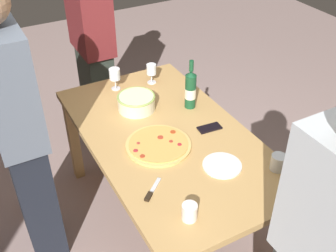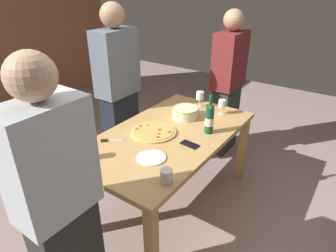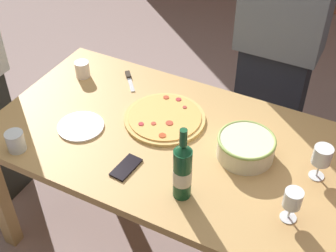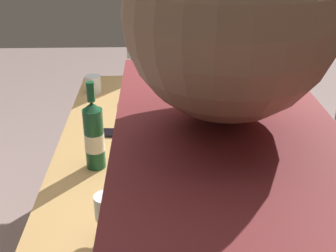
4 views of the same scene
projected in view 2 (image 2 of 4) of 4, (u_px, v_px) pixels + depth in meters
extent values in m
plane|color=gray|center=(168.00, 202.00, 2.78)|extent=(8.00, 8.00, 0.00)
cube|color=tan|center=(168.00, 135.00, 2.45)|extent=(1.60, 0.90, 0.04)
cube|color=tan|center=(152.00, 249.00, 1.87)|extent=(0.07, 0.07, 0.71)
cube|color=tan|center=(242.00, 149.00, 2.96)|extent=(0.07, 0.07, 0.71)
cube|color=tan|center=(72.00, 201.00, 2.28)|extent=(0.07, 0.07, 0.71)
cube|color=tan|center=(177.00, 129.00, 3.36)|extent=(0.07, 0.07, 0.71)
cylinder|color=#E4B766|center=(154.00, 132.00, 2.44)|extent=(0.38, 0.38, 0.02)
cylinder|color=#ECA750|center=(153.00, 131.00, 2.43)|extent=(0.34, 0.34, 0.01)
cylinder|color=#AA2C2F|center=(140.00, 126.00, 2.50)|extent=(0.03, 0.03, 0.00)
cylinder|color=#AD3827|center=(159.00, 134.00, 2.38)|extent=(0.02, 0.02, 0.00)
cylinder|color=#AC3920|center=(137.00, 129.00, 2.45)|extent=(0.03, 0.03, 0.00)
cylinder|color=#B03D1A|center=(169.00, 132.00, 2.41)|extent=(0.03, 0.03, 0.00)
cylinder|color=#AF272C|center=(158.00, 137.00, 2.33)|extent=(0.02, 0.02, 0.00)
cylinder|color=#A73930|center=(148.00, 125.00, 2.52)|extent=(0.02, 0.02, 0.00)
cylinder|color=#B03B25|center=(160.00, 130.00, 2.44)|extent=(0.03, 0.03, 0.00)
cylinder|color=beige|center=(186.00, 113.00, 2.69)|extent=(0.24, 0.24, 0.09)
torus|color=#9BBA5A|center=(186.00, 108.00, 2.67)|extent=(0.25, 0.25, 0.01)
cylinder|color=#154A29|center=(209.00, 120.00, 2.39)|extent=(0.07, 0.07, 0.23)
cone|color=#154A29|center=(210.00, 106.00, 2.34)|extent=(0.07, 0.07, 0.03)
cylinder|color=#154A29|center=(211.00, 99.00, 2.31)|extent=(0.03, 0.03, 0.07)
cylinder|color=#ECE6C7|center=(209.00, 121.00, 2.40)|extent=(0.07, 0.07, 0.07)
cylinder|color=white|center=(199.00, 106.00, 2.94)|extent=(0.06, 0.06, 0.00)
cylinder|color=white|center=(200.00, 103.00, 2.93)|extent=(0.01, 0.01, 0.07)
cylinder|color=white|center=(200.00, 95.00, 2.89)|extent=(0.08, 0.08, 0.08)
cylinder|color=maroon|center=(200.00, 98.00, 2.90)|extent=(0.06, 0.06, 0.03)
cylinder|color=white|center=(221.00, 114.00, 2.78)|extent=(0.06, 0.06, 0.00)
cylinder|color=white|center=(221.00, 110.00, 2.76)|extent=(0.01, 0.01, 0.07)
cylinder|color=white|center=(222.00, 104.00, 2.73)|extent=(0.07, 0.07, 0.07)
cylinder|color=maroon|center=(222.00, 106.00, 2.74)|extent=(0.06, 0.06, 0.03)
cylinder|color=white|center=(166.00, 176.00, 1.83)|extent=(0.08, 0.08, 0.09)
cylinder|color=white|center=(93.00, 153.00, 2.08)|extent=(0.07, 0.07, 0.09)
cylinder|color=white|center=(151.00, 158.00, 2.09)|extent=(0.21, 0.21, 0.01)
cube|color=black|center=(190.00, 144.00, 2.26)|extent=(0.08, 0.15, 0.01)
cube|color=silver|center=(115.00, 141.00, 2.32)|extent=(0.10, 0.11, 0.01)
cube|color=black|center=(104.00, 141.00, 2.31)|extent=(0.05, 0.06, 0.02)
cube|color=silver|center=(49.00, 161.00, 1.40)|extent=(0.41, 0.24, 0.61)
sphere|color=tan|center=(31.00, 76.00, 1.21)|extent=(0.22, 0.22, 0.22)
cube|color=#2B342C|center=(224.00, 119.00, 3.49)|extent=(0.37, 0.20, 0.81)
cube|color=maroon|center=(230.00, 60.00, 3.17)|extent=(0.44, 0.24, 0.60)
sphere|color=tan|center=(234.00, 20.00, 2.98)|extent=(0.22, 0.22, 0.22)
cube|color=black|center=(122.00, 131.00, 3.17)|extent=(0.37, 0.20, 0.85)
cube|color=slate|center=(116.00, 63.00, 2.84)|extent=(0.43, 0.24, 0.64)
sphere|color=tan|center=(112.00, 15.00, 2.64)|extent=(0.23, 0.23, 0.23)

